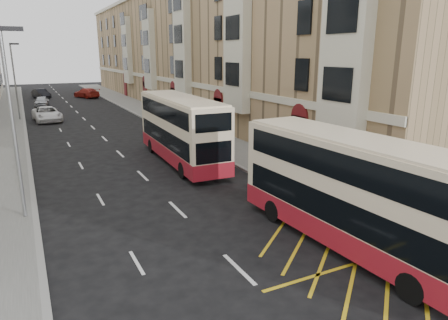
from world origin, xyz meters
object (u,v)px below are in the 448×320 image
street_lamp_near (13,115)px  car_silver (42,101)px  street_lamp_far (15,77)px  double_decker_front (354,193)px  pedestrian_mid (421,195)px  white_van (47,114)px  double_decker_rear (181,130)px  car_dark (41,94)px  car_red (86,93)px

street_lamp_near → car_silver: size_ratio=1.94×
street_lamp_far → double_decker_front: bearing=-74.2°
pedestrian_mid → white_van: 38.04m
double_decker_rear → car_dark: (-6.30, 47.24, -1.48)m
double_decker_rear → double_decker_front: bearing=-83.0°
white_van → car_red: 23.64m
double_decker_front → white_van: bearing=100.0°
double_decker_rear → car_red: 44.76m
street_lamp_near → car_red: size_ratio=1.46×
pedestrian_mid → car_red: size_ratio=0.29×
street_lamp_far → pedestrian_mid: 40.91m
double_decker_front → car_red: size_ratio=1.96×
pedestrian_mid → car_silver: (-13.23, 49.25, -0.25)m
street_lamp_near → car_silver: (2.77, 41.78, -3.93)m
street_lamp_near → white_van: 28.52m
car_red → car_dark: bearing=-41.8°
car_silver → car_red: size_ratio=0.75×
double_decker_front → white_van: double_decker_front is taller
double_decker_front → pedestrian_mid: double_decker_front is taller
street_lamp_near → pedestrian_mid: street_lamp_near is taller
street_lamp_far → street_lamp_near: bearing=-90.0°
street_lamp_far → car_red: 23.21m
double_decker_rear → car_dark: 47.68m
white_van → car_dark: size_ratio=1.22×
double_decker_front → car_dark: double_decker_front is taller
white_van → car_silver: size_ratio=1.35×
car_dark → car_red: (6.71, -2.50, 0.04)m
street_lamp_near → double_decker_front: bearing=-37.9°
street_lamp_near → car_silver: 42.05m
car_red → double_decker_front: bearing=69.5°
double_decker_front → white_van: (-8.26, 36.61, -1.38)m
double_decker_front → double_decker_rear: size_ratio=0.97×
car_silver → car_red: 11.40m
double_decker_front → car_silver: bearing=96.4°
car_dark → car_red: size_ratio=0.83×
double_decker_rear → car_red: (0.41, 44.74, -1.43)m
double_decker_front → car_dark: 62.06m
pedestrian_mid → street_lamp_near: bearing=159.2°
double_decker_rear → car_silver: (-6.80, 35.92, -1.52)m
car_dark → white_van: bearing=-108.6°
street_lamp_far → double_decker_rear: (9.57, -24.14, -2.41)m
street_lamp_near → double_decker_front: street_lamp_near is taller
car_silver → double_decker_front: bearing=-72.1°
pedestrian_mid → double_decker_rear: bearing=120.0°
street_lamp_near → street_lamp_far: bearing=90.0°
white_van → car_silver: white_van is taller
street_lamp_near → street_lamp_far: 30.00m
double_decker_front → white_van: 37.55m
pedestrian_mid → street_lamp_far: bearing=117.4°
street_lamp_near → car_dark: 53.34m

